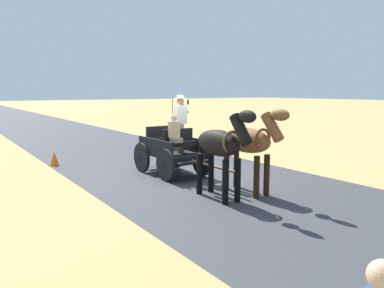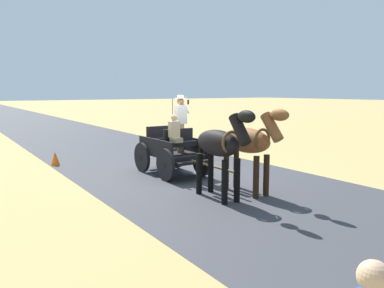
% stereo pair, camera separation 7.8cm
% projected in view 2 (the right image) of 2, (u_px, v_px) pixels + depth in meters
% --- Properties ---
extents(ground_plane, '(200.00, 200.00, 0.00)m').
position_uv_depth(ground_plane, '(185.00, 173.00, 12.22)').
color(ground_plane, tan).
extents(road_surface, '(6.65, 160.00, 0.01)m').
position_uv_depth(road_surface, '(185.00, 173.00, 12.22)').
color(road_surface, '#38383D').
rests_on(road_surface, ground).
extents(horse_drawn_carriage, '(1.43, 4.50, 2.50)m').
position_uv_depth(horse_drawn_carriage, '(173.00, 149.00, 11.99)').
color(horse_drawn_carriage, black).
rests_on(horse_drawn_carriage, ground).
extents(horse_near_side, '(0.66, 2.13, 2.21)m').
position_uv_depth(horse_near_side, '(249.00, 142.00, 9.68)').
color(horse_near_side, brown).
rests_on(horse_near_side, ground).
extents(horse_off_side, '(0.60, 2.13, 2.21)m').
position_uv_depth(horse_off_side, '(220.00, 145.00, 9.17)').
color(horse_off_side, black).
rests_on(horse_off_side, ground).
extents(traffic_cone, '(0.32, 0.32, 0.50)m').
position_uv_depth(traffic_cone, '(55.00, 158.00, 13.53)').
color(traffic_cone, orange).
rests_on(traffic_cone, ground).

